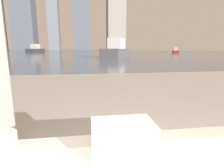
{
  "coord_description": "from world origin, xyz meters",
  "views": [
    {
      "loc": [
        -0.2,
        0.15,
        0.98
      ],
      "look_at": [
        0.14,
        2.64,
        0.47
      ],
      "focal_mm": 28.0,
      "sensor_mm": 36.0,
      "label": 1
    }
  ],
  "objects": [
    {
      "name": "harbor_boat_2",
      "position": [
        18.76,
        36.47,
        0.46
      ],
      "size": [
        2.4,
        3.61,
        1.28
      ],
      "color": "maroon",
      "rests_on": "harbor_water"
    },
    {
      "name": "harbor_water",
      "position": [
        0.0,
        62.0,
        0.01
      ],
      "size": [
        180.0,
        110.0,
        0.01
      ],
      "color": "slate",
      "rests_on": "ground_plane"
    },
    {
      "name": "skyline_tower_2",
      "position": [
        -20.51,
        118.0,
        29.88
      ],
      "size": [
        6.46,
        8.18,
        59.76
      ],
      "color": "slate",
      "rests_on": "ground_plane"
    },
    {
      "name": "towel_stack",
      "position": [
        -0.05,
        0.9,
        0.56
      ],
      "size": [
        0.29,
        0.19,
        0.16
      ],
      "color": "white",
      "rests_on": "bathtub"
    },
    {
      "name": "skyline_tower_3",
      "position": [
        -3.25,
        118.0,
        19.81
      ],
      "size": [
        10.99,
        10.4,
        39.62
      ],
      "color": "#4C515B",
      "rests_on": "ground_plane"
    },
    {
      "name": "harbor_boat_1",
      "position": [
        -12.75,
        45.76,
        0.75
      ],
      "size": [
        3.26,
        5.87,
        2.09
      ],
      "color": "#2D2D33",
      "rests_on": "harbor_water"
    },
    {
      "name": "harbor_boat_3",
      "position": [
        2.97,
        19.62,
        0.75
      ],
      "size": [
        4.1,
        5.92,
        2.11
      ],
      "color": "#4C4C51",
      "rests_on": "harbor_water"
    }
  ]
}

